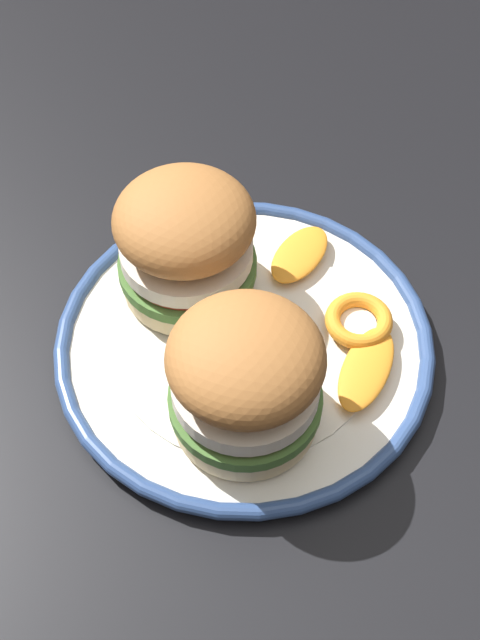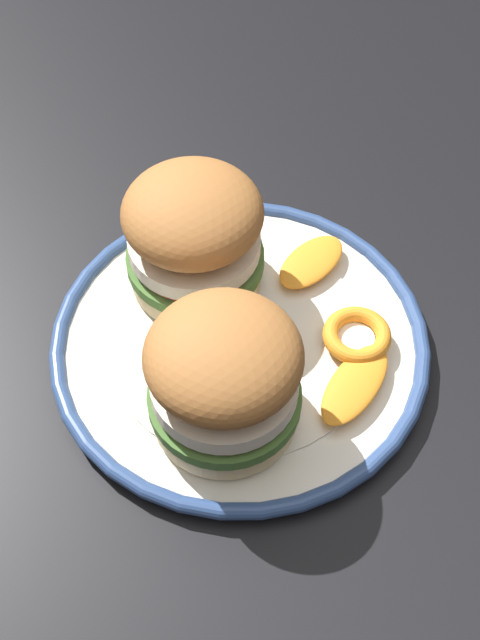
{
  "view_description": "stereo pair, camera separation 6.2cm",
  "coord_description": "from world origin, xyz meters",
  "px_view_note": "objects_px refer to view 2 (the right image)",
  "views": [
    {
      "loc": [
        -0.36,
        -0.0,
        1.32
      ],
      "look_at": [
        0.02,
        0.05,
        0.8
      ],
      "focal_mm": 49.61,
      "sensor_mm": 36.0,
      "label": 1
    },
    {
      "loc": [
        -0.35,
        -0.06,
        1.32
      ],
      "look_at": [
        0.02,
        0.05,
        0.8
      ],
      "focal_mm": 49.61,
      "sensor_mm": 36.0,
      "label": 2
    }
  ],
  "objects_px": {
    "dinner_plate": "(240,344)",
    "sandwich_half_right": "(194,235)",
    "sandwich_half_left": "(224,376)",
    "dining_table": "(286,444)"
  },
  "relations": [
    {
      "from": "dining_table",
      "to": "sandwich_half_right",
      "type": "distance_m",
      "value": 0.2
    },
    {
      "from": "dinner_plate",
      "to": "sandwich_half_right",
      "type": "height_order",
      "value": "sandwich_half_right"
    },
    {
      "from": "dining_table",
      "to": "sandwich_half_left",
      "type": "xyz_separation_m",
      "value": [
        -0.05,
        0.04,
        0.16
      ]
    },
    {
      "from": "dining_table",
      "to": "sandwich_half_left",
      "type": "relative_size",
      "value": 10.14
    },
    {
      "from": "sandwich_half_left",
      "to": "sandwich_half_right",
      "type": "xyz_separation_m",
      "value": [
        0.11,
        0.06,
        0.0
      ]
    },
    {
      "from": "sandwich_half_left",
      "to": "sandwich_half_right",
      "type": "height_order",
      "value": "same"
    },
    {
      "from": "sandwich_half_left",
      "to": "dining_table",
      "type": "bearing_deg",
      "value": -36.97
    },
    {
      "from": "dining_table",
      "to": "dinner_plate",
      "type": "distance_m",
      "value": 0.11
    },
    {
      "from": "dinner_plate",
      "to": "sandwich_half_right",
      "type": "bearing_deg",
      "value": 47.45
    },
    {
      "from": "sandwich_half_right",
      "to": "dining_table",
      "type": "bearing_deg",
      "value": -124.01
    }
  ]
}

